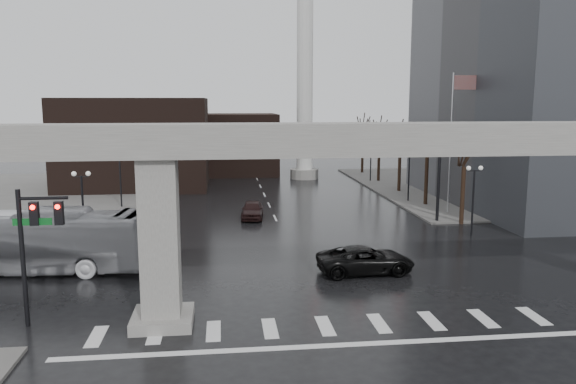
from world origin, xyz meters
The scene contains 24 objects.
ground centered at (0.00, 0.00, 0.00)m, with size 160.00×160.00×0.00m, color black.
sidewalk_ne centered at (26.00, 36.00, 0.07)m, with size 28.00×36.00×0.15m, color #62605D.
sidewalk_nw centered at (-26.00, 36.00, 0.07)m, with size 28.00×36.00×0.15m, color #62605D.
elevated_guideway centered at (1.26, 0.00, 6.88)m, with size 48.00×2.60×8.70m.
building_far_left centered at (-14.00, 42.00, 5.00)m, with size 16.00×14.00×10.00m, color black.
building_far_mid centered at (-2.00, 52.00, 4.00)m, with size 10.00×10.00×8.00m, color black.
smokestack centered at (6.00, 46.00, 13.35)m, with size 3.60×3.60×30.00m.
signal_mast_arm centered at (8.99, 18.80, 5.83)m, with size 12.12×0.43×8.00m.
signal_left_pole centered at (-12.25, 0.50, 4.07)m, with size 2.30×0.30×6.00m.
flagpole_assembly centered at (15.29, 22.00, 7.53)m, with size 2.06×0.12×12.00m.
lamp_right_0 centered at (13.50, 14.00, 3.47)m, with size 1.22×0.32×5.11m.
lamp_right_1 centered at (13.50, 28.00, 3.47)m, with size 1.22×0.32×5.11m.
lamp_right_2 centered at (13.50, 42.00, 3.47)m, with size 1.22×0.32×5.11m.
lamp_left_0 centered at (-13.50, 14.00, 3.47)m, with size 1.22×0.32×5.11m.
lamp_left_1 centered at (-13.50, 28.00, 3.47)m, with size 1.22×0.32×5.11m.
lamp_left_2 centered at (-13.50, 42.00, 3.47)m, with size 1.22×0.32×5.11m.
tree_right_0 centered at (14.53, 18.02, 2.79)m, with size 1.09×1.58×7.50m.
tree_right_1 centered at (14.53, 26.02, 2.85)m, with size 1.09×1.61×7.67m.
tree_right_2 centered at (14.53, 34.02, 2.91)m, with size 1.10×1.63×7.85m.
tree_right_3 centered at (14.53, 42.02, 2.98)m, with size 1.11×1.66×8.02m.
tree_right_4 centered at (14.53, 50.02, 3.04)m, with size 1.12×1.69×8.19m.
pickup_truck centered at (3.66, 6.27, 0.76)m, with size 2.53×5.49×1.53m, color black.
city_bus centered at (-15.06, 8.65, 1.80)m, with size 3.03×12.94×3.60m, color #B2B2B7.
far_car centered at (-1.89, 22.09, 0.73)m, with size 1.72×4.28×1.46m, color black.
Camera 1 is at (-4.30, -23.72, 9.60)m, focal length 35.00 mm.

